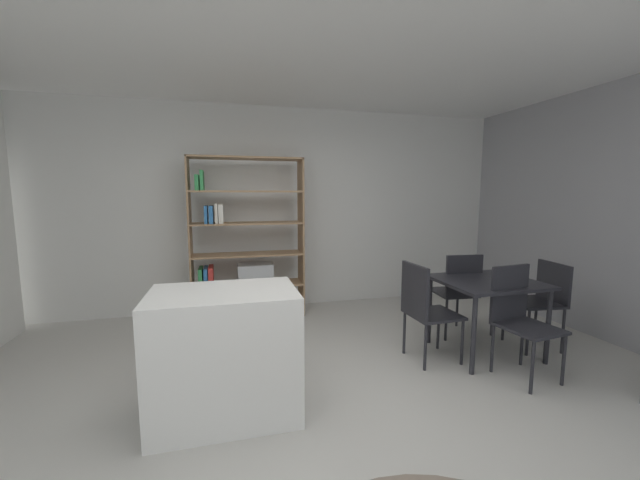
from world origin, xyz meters
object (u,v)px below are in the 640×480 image
at_px(dining_chair_near, 519,312).
at_px(dining_chair_island_side, 424,305).
at_px(kitchen_island, 225,353).
at_px(dining_chair_window_side, 542,296).
at_px(dining_chair_far, 458,287).
at_px(open_bookshelf, 243,246).
at_px(dining_table, 486,289).

bearing_deg(dining_chair_near, dining_chair_island_side, 140.28).
distance_m(kitchen_island, dining_chair_window_side, 3.20).
bearing_deg(dining_chair_far, dining_chair_near, 95.07).
relative_size(kitchen_island, dining_chair_window_side, 1.14).
relative_size(open_bookshelf, dining_table, 2.21).
bearing_deg(kitchen_island, dining_chair_near, -0.43).
xyz_separation_m(open_bookshelf, dining_chair_far, (2.26, -1.26, -0.37)).
xyz_separation_m(kitchen_island, dining_table, (2.50, 0.42, 0.20)).
distance_m(open_bookshelf, dining_table, 2.85).
bearing_deg(dining_table, kitchen_island, -170.56).
relative_size(open_bookshelf, dining_chair_near, 2.13).
bearing_deg(dining_chair_window_side, open_bookshelf, -112.69).
distance_m(dining_table, dining_chair_far, 0.45).
bearing_deg(kitchen_island, dining_chair_island_side, 12.78).
relative_size(dining_table, dining_chair_near, 0.96).
height_order(kitchen_island, dining_chair_window_side, kitchen_island).
bearing_deg(dining_table, dining_chair_window_side, -1.04).
bearing_deg(dining_table, dining_chair_far, 91.21).
bearing_deg(dining_chair_window_side, kitchen_island, -75.25).
relative_size(kitchen_island, open_bookshelf, 0.50).
relative_size(dining_chair_island_side, dining_chair_near, 0.98).
bearing_deg(open_bookshelf, dining_chair_window_side, -30.19).
distance_m(kitchen_island, dining_table, 2.54).
bearing_deg(dining_chair_far, dining_chair_window_side, 151.81).
height_order(open_bookshelf, dining_table, open_bookshelf).
relative_size(kitchen_island, dining_chair_far, 1.08).
distance_m(open_bookshelf, dining_chair_far, 2.61).
relative_size(dining_chair_far, dining_chair_near, 0.98).
xyz_separation_m(dining_table, dining_chair_near, (-0.01, -0.43, -0.10)).
distance_m(dining_chair_island_side, dining_chair_near, 0.80).
height_order(dining_table, dining_chair_island_side, dining_chair_island_side).
relative_size(open_bookshelf, dining_chair_window_side, 2.30).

